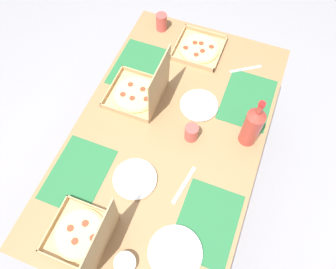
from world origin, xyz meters
The scene contains 18 objects.
ground_plane centered at (0.00, 0.00, 0.00)m, with size 6.00×6.00×0.00m, color gray.
dining_table centered at (0.00, 0.00, 0.65)m, with size 1.60×0.95×0.75m.
placemat_near_left centered at (-0.36, -0.33, 0.75)m, with size 0.36×0.26×0.00m, color #236638.
placemat_near_right centered at (0.36, -0.33, 0.75)m, with size 0.36×0.26×0.00m, color #236638.
placemat_far_left centered at (-0.36, 0.33, 0.75)m, with size 0.36×0.26×0.00m, color #236638.
placemat_far_right centered at (0.36, 0.33, 0.75)m, with size 0.36×0.26×0.00m, color #236638.
pizza_box_corner_right centered at (0.61, -0.15, 0.80)m, with size 0.26×0.28×0.30m.
pizza_box_edge_far centered at (-0.60, -0.04, 0.76)m, with size 0.27×0.27×0.04m.
pizza_box_center centered at (-0.16, -0.22, 0.80)m, with size 0.28×0.30×0.32m.
plate_near_left centered at (0.29, -0.06, 0.76)m, with size 0.21×0.21×0.02m.
plate_far_right centered at (-0.22, 0.09, 0.76)m, with size 0.21×0.21×0.02m.
plate_middle centered at (0.53, 0.24, 0.76)m, with size 0.24×0.24×0.02m.
soda_bottle centered at (-0.12, 0.38, 0.88)m, with size 0.09×0.09×0.32m.
cup_clear_left centered at (-0.03, 0.11, 0.80)m, with size 0.07×0.07×0.09m, color #BF4742.
cup_clear_right centered at (-0.69, -0.31, 0.80)m, with size 0.07×0.07×0.11m, color #BF4742.
condiment_bowl centered at (0.65, 0.06, 0.77)m, with size 0.09×0.09×0.04m, color white.
fork_by_far_left centered at (-0.56, 0.26, 0.75)m, with size 0.19×0.02×0.01m, color #B7B7BC.
knife_by_near_left centered at (0.23, 0.17, 0.75)m, with size 0.21×0.02×0.01m, color #B7B7BC.
Camera 1 is at (0.76, 0.29, 2.24)m, focal length 35.42 mm.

